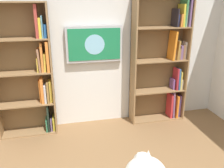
# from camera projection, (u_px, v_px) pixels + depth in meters

# --- Properties ---
(wall_back) EXTENTS (4.52, 0.06, 2.70)m
(wall_back) POSITION_uv_depth(u_px,v_px,m) (93.00, 43.00, 3.74)
(wall_back) COLOR silver
(wall_back) RESTS_ON ground
(bookshelf_left) EXTENTS (0.92, 0.28, 2.11)m
(bookshelf_left) POSITION_uv_depth(u_px,v_px,m) (166.00, 61.00, 3.94)
(bookshelf_left) COLOR #937047
(bookshelf_left) RESTS_ON ground
(bookshelf_right) EXTENTS (0.85, 0.28, 1.97)m
(bookshelf_right) POSITION_uv_depth(u_px,v_px,m) (30.00, 72.00, 3.50)
(bookshelf_right) COLOR #937047
(bookshelf_right) RESTS_ON ground
(wall_mounted_tv) EXTENTS (0.87, 0.07, 0.55)m
(wall_mounted_tv) POSITION_uv_depth(u_px,v_px,m) (94.00, 44.00, 3.66)
(wall_mounted_tv) COLOR #B7B7BC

